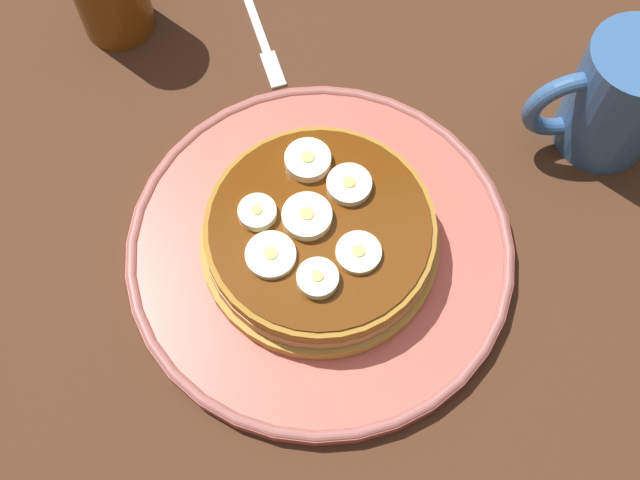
% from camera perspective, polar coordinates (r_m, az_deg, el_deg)
% --- Properties ---
extents(ground_plane, '(1.40, 1.40, 0.03)m').
position_cam_1_polar(ground_plane, '(0.59, -0.00, -1.53)').
color(ground_plane, '#422616').
extents(plate, '(0.28, 0.28, 0.01)m').
position_cam_1_polar(plate, '(0.57, -0.00, -0.62)').
color(plate, '#CC594C').
rests_on(plate, ground_plane).
extents(pancake_stack, '(0.17, 0.17, 0.03)m').
position_cam_1_polar(pancake_stack, '(0.55, -0.01, 0.20)').
color(pancake_stack, '#B4873B').
rests_on(pancake_stack, plate).
extents(banana_slice_0, '(0.03, 0.03, 0.01)m').
position_cam_1_polar(banana_slice_0, '(0.53, -0.94, 1.67)').
color(banana_slice_0, beige).
rests_on(banana_slice_0, pancake_stack).
extents(banana_slice_1, '(0.03, 0.03, 0.01)m').
position_cam_1_polar(banana_slice_1, '(0.52, -0.17, -2.79)').
color(banana_slice_1, '#ECECB8').
rests_on(banana_slice_1, pancake_stack).
extents(banana_slice_2, '(0.03, 0.03, 0.01)m').
position_cam_1_polar(banana_slice_2, '(0.52, 2.77, -0.94)').
color(banana_slice_2, beige).
rests_on(banana_slice_2, pancake_stack).
extents(banana_slice_3, '(0.03, 0.03, 0.01)m').
position_cam_1_polar(banana_slice_3, '(0.55, 2.09, 3.95)').
color(banana_slice_3, beige).
rests_on(banana_slice_3, pancake_stack).
extents(banana_slice_4, '(0.03, 0.03, 0.01)m').
position_cam_1_polar(banana_slice_4, '(0.54, -4.50, 1.96)').
color(banana_slice_4, '#F3F0BD').
rests_on(banana_slice_4, pancake_stack).
extents(banana_slice_5, '(0.03, 0.03, 0.01)m').
position_cam_1_polar(banana_slice_5, '(0.55, -0.51, 5.76)').
color(banana_slice_5, '#FAE0B3').
rests_on(banana_slice_5, pancake_stack).
extents(banana_slice_6, '(0.03, 0.03, 0.01)m').
position_cam_1_polar(banana_slice_6, '(0.52, -3.54, -1.11)').
color(banana_slice_6, '#FEF2C6').
rests_on(banana_slice_6, pancake_stack).
extents(coffee_mug, '(0.11, 0.07, 0.10)m').
position_cam_1_polar(coffee_mug, '(0.62, 20.35, 9.59)').
color(coffee_mug, '#33598C').
rests_on(coffee_mug, ground_plane).
extents(fork, '(0.03, 0.13, 0.01)m').
position_cam_1_polar(fork, '(0.68, -4.33, 14.62)').
color(fork, silver).
rests_on(fork, ground_plane).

